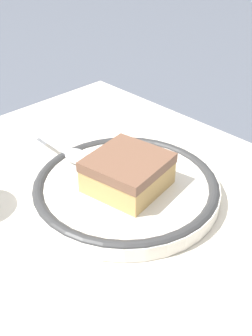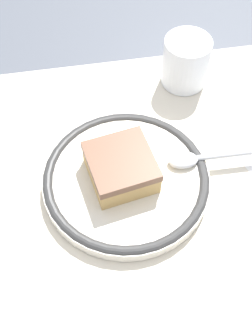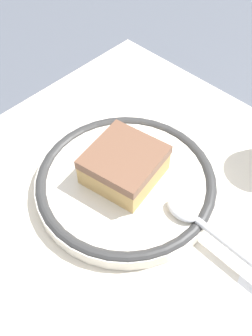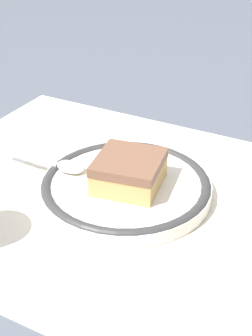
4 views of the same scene
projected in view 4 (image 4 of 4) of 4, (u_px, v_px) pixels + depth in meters
name	position (u px, v px, depth m)	size (l,w,h in m)	color
ground_plane	(99.00, 191.00, 0.60)	(2.40, 2.40, 0.00)	#4C515B
placemat	(99.00, 191.00, 0.60)	(0.47, 0.42, 0.00)	beige
plate	(126.00, 187.00, 0.59)	(0.20, 0.20, 0.02)	silver
cake_slice	(129.00, 172.00, 0.57)	(0.09, 0.09, 0.04)	tan
spoon	(58.00, 163.00, 0.61)	(0.13, 0.03, 0.01)	silver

